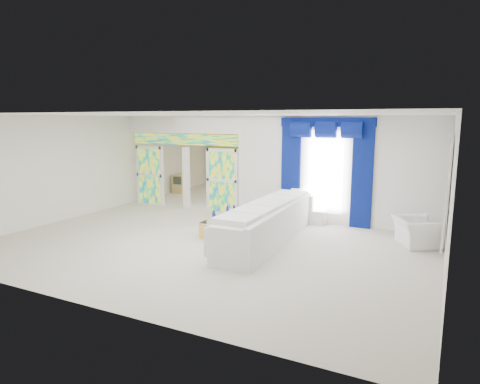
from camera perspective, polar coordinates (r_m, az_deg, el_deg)
The scene contains 22 objects.
floor at distance 11.94m, azimuth 1.28°, elevation -4.21°, with size 12.00×12.00×0.00m, color #B7AF9E.
dividing_wall at distance 11.90m, azimuth 12.82°, elevation 2.84°, with size 5.70×0.18×3.00m, color white.
dividing_header at distance 13.87m, azimuth -7.72°, elevation 9.04°, with size 4.30×0.18×0.55m, color white.
stained_panel_left at distance 14.83m, azimuth -12.13°, elevation 2.27°, with size 0.95×0.04×2.00m, color #994C3F.
stained_panel_right at distance 13.26m, azimuth -2.44°, elevation 1.60°, with size 0.95×0.04×2.00m, color #994C3F.
stained_transom at distance 13.88m, azimuth -7.67°, elevation 7.07°, with size 4.00×0.05×0.35m, color #994C3F.
window_pane at distance 11.87m, azimuth 11.52°, elevation 2.63°, with size 1.00×0.02×2.30m, color white.
blue_drape_left at distance 12.14m, azimuth 6.91°, elevation 2.68°, with size 0.55×0.10×2.80m, color #030948.
blue_drape_right at distance 11.63m, azimuth 16.24°, elevation 2.04°, with size 0.55×0.10×2.80m, color #030948.
blue_pelmet at distance 11.75m, azimuth 11.72°, elevation 9.25°, with size 2.60×0.12×0.25m, color #030948.
wall_mirror at distance 9.58m, azimuth 26.29°, elevation 0.72°, with size 0.04×2.70×1.90m, color white.
gold_curtains at distance 17.16m, azimuth 9.75°, elevation 5.03°, with size 9.70×0.12×2.90m, color gold.
white_sofa at distance 10.09m, azimuth 3.82°, elevation -4.44°, with size 0.93×4.35×0.83m, color white.
coffee_table at distance 10.97m, azimuth -2.12°, elevation -4.48°, with size 0.56×1.68×0.37m, color gold.
console_table at distance 12.07m, azimuth 9.03°, elevation -3.28°, with size 1.11×0.35×0.37m, color white.
table_lamp at distance 12.06m, azimuth 7.73°, elevation -0.94°, with size 0.36×0.36×0.58m, color white.
armchair at distance 10.61m, azimuth 22.80°, elevation -5.00°, with size 0.99×0.87×0.65m, color white.
grand_piano at distance 15.80m, azimuth 1.67°, elevation 1.08°, with size 1.49×1.95×0.99m, color black.
piano_bench at distance 14.44m, azimuth -1.00°, elevation -1.11°, with size 0.94×0.36×0.31m, color black.
tv_console at distance 16.94m, azimuth -8.13°, elevation 1.17°, with size 0.52×0.47×0.75m, color #A57852.
chandelier at distance 15.65m, azimuth -1.03°, elevation 8.93°, with size 0.60×0.60×0.60m, color gold.
decanters at distance 10.89m, azimuth -2.22°, elevation -3.05°, with size 0.21×1.17×0.28m.
Camera 1 is at (4.92, -10.48, 2.90)m, focal length 31.46 mm.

